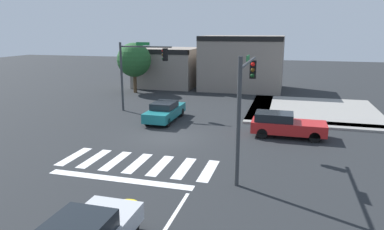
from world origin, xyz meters
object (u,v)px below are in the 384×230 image
object	(u,v)px
traffic_signal_southeast	(246,89)
roadside_tree	(134,60)
traffic_signal_northwest	(140,64)
car_teal	(165,111)
car_red	(285,125)

from	to	relation	value
traffic_signal_southeast	roadside_tree	world-z (taller)	traffic_signal_southeast
traffic_signal_northwest	car_teal	xyz separation A→B (m)	(2.74, -2.18, -3.11)
roadside_tree	traffic_signal_northwest	bearing A→B (deg)	-62.32
traffic_signal_southeast	roadside_tree	size ratio (longest dim) A/B	1.14
traffic_signal_southeast	car_teal	distance (m)	10.18
traffic_signal_southeast	car_teal	xyz separation A→B (m)	(-6.58, 7.14, -3.05)
traffic_signal_northwest	traffic_signal_southeast	world-z (taller)	traffic_signal_northwest
traffic_signal_northwest	roadside_tree	bearing A→B (deg)	117.68
traffic_signal_southeast	car_red	distance (m)	6.44
car_red	roadside_tree	bearing A→B (deg)	142.06
car_teal	roadside_tree	xyz separation A→B (m)	(-6.98, 10.25, 2.68)
car_teal	roadside_tree	distance (m)	12.68
car_teal	car_red	world-z (taller)	car_red
traffic_signal_northwest	car_teal	distance (m)	4.68
traffic_signal_southeast	car_red	xyz separation A→B (m)	(1.82, 5.40, -2.99)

